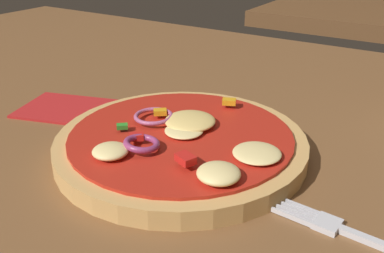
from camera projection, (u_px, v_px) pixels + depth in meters
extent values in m
cube|color=brown|center=(135.00, 170.00, 0.43)|extent=(1.48, 1.03, 0.04)
cylinder|color=tan|center=(181.00, 144.00, 0.42)|extent=(0.24, 0.24, 0.02)
cylinder|color=red|center=(181.00, 135.00, 0.42)|extent=(0.22, 0.22, 0.00)
ellipsoid|color=#EFCC72|center=(190.00, 121.00, 0.43)|extent=(0.05, 0.05, 0.01)
ellipsoid|color=#F4DB8E|center=(184.00, 130.00, 0.41)|extent=(0.04, 0.04, 0.01)
ellipsoid|color=#F4DB8E|center=(219.00, 173.00, 0.34)|extent=(0.04, 0.04, 0.01)
ellipsoid|color=#F4DB8E|center=(257.00, 153.00, 0.37)|extent=(0.04, 0.04, 0.01)
ellipsoid|color=#F4DB8E|center=(110.00, 151.00, 0.37)|extent=(0.03, 0.03, 0.01)
torus|color=#B25984|center=(157.00, 117.00, 0.43)|extent=(0.06, 0.06, 0.00)
torus|color=#93386B|center=(142.00, 144.00, 0.38)|extent=(0.05, 0.05, 0.01)
cube|color=orange|center=(229.00, 102.00, 0.47)|extent=(0.02, 0.02, 0.01)
cube|color=red|center=(186.00, 159.00, 0.35)|extent=(0.02, 0.02, 0.01)
cube|color=red|center=(136.00, 137.00, 0.39)|extent=(0.02, 0.02, 0.01)
cube|color=orange|center=(162.00, 113.00, 0.44)|extent=(0.02, 0.02, 0.01)
cube|color=#2D8C28|center=(125.00, 125.00, 0.42)|extent=(0.01, 0.01, 0.00)
cube|color=silver|center=(327.00, 224.00, 0.32)|extent=(0.02, 0.02, 0.01)
cube|color=silver|center=(297.00, 205.00, 0.34)|extent=(0.04, 0.00, 0.00)
cube|color=silver|center=(294.00, 208.00, 0.34)|extent=(0.04, 0.00, 0.00)
cube|color=silver|center=(291.00, 212.00, 0.33)|extent=(0.04, 0.00, 0.00)
cube|color=silver|center=(288.00, 215.00, 0.33)|extent=(0.04, 0.00, 0.00)
cube|color=#B21E1E|center=(68.00, 109.00, 0.52)|extent=(0.13, 0.11, 0.00)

